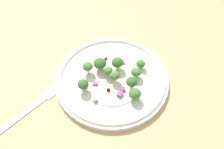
# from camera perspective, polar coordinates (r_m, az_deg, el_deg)

# --- Properties ---
(ground_plane) EXTENTS (1.80, 1.80, 0.02)m
(ground_plane) POSITION_cam_1_polar(r_m,az_deg,el_deg) (0.72, 2.20, 0.11)
(ground_plane) COLOR tan
(plate) EXTENTS (0.27, 0.27, 0.02)m
(plate) POSITION_cam_1_polar(r_m,az_deg,el_deg) (0.69, 0.00, -0.94)
(plate) COLOR white
(plate) RESTS_ON ground_plane
(dressing_pool) EXTENTS (0.16, 0.16, 0.00)m
(dressing_pool) POSITION_cam_1_polar(r_m,az_deg,el_deg) (0.69, -0.00, -0.72)
(dressing_pool) COLOR white
(dressing_pool) RESTS_ON plate
(broccoli_floret_0) EXTENTS (0.03, 0.03, 0.03)m
(broccoli_floret_0) POSITION_cam_1_polar(r_m,az_deg,el_deg) (0.65, -5.70, -1.96)
(broccoli_floret_0) COLOR #8EB77A
(broccoli_floret_0) RESTS_ON plate
(broccoli_floret_1) EXTENTS (0.02, 0.02, 0.02)m
(broccoli_floret_1) POSITION_cam_1_polar(r_m,az_deg,el_deg) (0.67, 0.58, -0.21)
(broccoli_floret_1) COLOR #ADD18E
(broccoli_floret_1) RESTS_ON plate
(broccoli_floret_2) EXTENTS (0.03, 0.03, 0.03)m
(broccoli_floret_2) POSITION_cam_1_polar(r_m,az_deg,el_deg) (0.64, 4.52, -3.81)
(broccoli_floret_2) COLOR #8EB77A
(broccoli_floret_2) RESTS_ON plate
(broccoli_floret_3) EXTENTS (0.02, 0.02, 0.03)m
(broccoli_floret_3) POSITION_cam_1_polar(r_m,az_deg,el_deg) (0.68, -4.81, 1.57)
(broccoli_floret_3) COLOR #ADD18E
(broccoli_floret_3) RESTS_ON plate
(broccoli_floret_4) EXTENTS (0.03, 0.03, 0.03)m
(broccoli_floret_4) POSITION_cam_1_polar(r_m,az_deg,el_deg) (0.69, 1.07, 2.54)
(broccoli_floret_4) COLOR #ADD18E
(broccoli_floret_4) RESTS_ON plate
(broccoli_floret_5) EXTENTS (0.02, 0.02, 0.02)m
(broccoli_floret_5) POSITION_cam_1_polar(r_m,az_deg,el_deg) (0.68, 4.75, 0.45)
(broccoli_floret_5) COLOR #ADD18E
(broccoli_floret_5) RESTS_ON plate
(broccoli_floret_6) EXTENTS (0.03, 0.03, 0.03)m
(broccoli_floret_6) POSITION_cam_1_polar(r_m,az_deg,el_deg) (0.69, -2.38, 2.03)
(broccoli_floret_6) COLOR #9EC684
(broccoli_floret_6) RESTS_ON plate
(broccoli_floret_7) EXTENTS (0.02, 0.02, 0.02)m
(broccoli_floret_7) POSITION_cam_1_polar(r_m,az_deg,el_deg) (0.70, 5.67, 1.99)
(broccoli_floret_7) COLOR #8EB77A
(broccoli_floret_7) RESTS_ON plate
(broccoli_floret_8) EXTENTS (0.03, 0.03, 0.03)m
(broccoli_floret_8) POSITION_cam_1_polar(r_m,az_deg,el_deg) (0.65, 3.91, -1.47)
(broccoli_floret_8) COLOR #ADD18E
(broccoli_floret_8) RESTS_ON plate
(broccoli_floret_9) EXTENTS (0.02, 0.02, 0.02)m
(broccoli_floret_9) POSITION_cam_1_polar(r_m,az_deg,el_deg) (0.68, -0.75, 0.77)
(broccoli_floret_9) COLOR #8EB77A
(broccoli_floret_9) RESTS_ON plate
(cranberry_0) EXTENTS (0.01, 0.01, 0.01)m
(cranberry_0) POSITION_cam_1_polar(r_m,az_deg,el_deg) (0.67, -5.20, -2.29)
(cranberry_0) COLOR #4C0A14
(cranberry_0) RESTS_ON plate
(cranberry_1) EXTENTS (0.01, 0.01, 0.01)m
(cranberry_1) POSITION_cam_1_polar(r_m,az_deg,el_deg) (0.66, -0.70, -3.05)
(cranberry_1) COLOR #4C0A14
(cranberry_1) RESTS_ON plate
(cranberry_2) EXTENTS (0.01, 0.01, 0.01)m
(cranberry_2) POSITION_cam_1_polar(r_m,az_deg,el_deg) (0.72, -1.20, 3.15)
(cranberry_2) COLOR #4C0A14
(cranberry_2) RESTS_ON plate
(onion_bit_0) EXTENTS (0.01, 0.01, 0.00)m
(onion_bit_0) POSITION_cam_1_polar(r_m,az_deg,el_deg) (0.65, -3.28, -5.03)
(onion_bit_0) COLOR #A35B93
(onion_bit_0) RESTS_ON plate
(onion_bit_1) EXTENTS (0.02, 0.02, 0.01)m
(onion_bit_1) POSITION_cam_1_polar(r_m,az_deg,el_deg) (0.65, 1.57, -3.81)
(onion_bit_1) COLOR #934C84
(onion_bit_1) RESTS_ON plate
(onion_bit_2) EXTENTS (0.01, 0.01, 0.00)m
(onion_bit_2) POSITION_cam_1_polar(r_m,az_deg,el_deg) (0.67, -3.35, -1.68)
(onion_bit_2) COLOR #843D75
(onion_bit_2) RESTS_ON plate
(onion_bit_3) EXTENTS (0.01, 0.01, 0.00)m
(onion_bit_3) POSITION_cam_1_polar(r_m,az_deg,el_deg) (0.66, 2.13, -2.91)
(onion_bit_3) COLOR #843D75
(onion_bit_3) RESTS_ON plate
(onion_bit_4) EXTENTS (0.01, 0.01, 0.00)m
(onion_bit_4) POSITION_cam_1_polar(r_m,az_deg,el_deg) (0.71, 2.02, 2.43)
(onion_bit_4) COLOR #A35B93
(onion_bit_4) RESTS_ON plate
(fork) EXTENTS (0.15, 0.14, 0.01)m
(fork) POSITION_cam_1_polar(r_m,az_deg,el_deg) (0.68, -15.88, -6.48)
(fork) COLOR silver
(fork) RESTS_ON ground_plane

